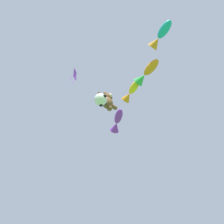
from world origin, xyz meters
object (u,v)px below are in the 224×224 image
fish_kite_goldfin (131,92)px  fish_kite_violet (117,122)px  teddy_bear_kite (107,101)px  soccer_ball_kite (101,100)px  fish_kite_tangerine (146,73)px  fish_kite_teal (160,36)px  diamond_kite (75,75)px

fish_kite_goldfin → fish_kite_violet: bearing=67.1°
teddy_bear_kite → fish_kite_violet: size_ratio=0.83×
fish_kite_goldfin → soccer_ball_kite: bearing=155.5°
teddy_bear_kite → fish_kite_tangerine: 3.87m
teddy_bear_kite → fish_kite_tangerine: (1.03, -3.34, 1.65)m
soccer_ball_kite → fish_kite_tangerine: bearing=-59.4°
fish_kite_tangerine → fish_kite_teal: (-1.25, -2.50, 0.63)m
soccer_ball_kite → fish_kite_tangerine: size_ratio=0.40×
teddy_bear_kite → fish_kite_violet: bearing=30.2°
teddy_bear_kite → soccer_ball_kite: (-0.82, -0.22, -1.23)m
fish_kite_violet → diamond_kite: bearing=-179.9°
fish_kite_violet → fish_kite_teal: (-2.94, -7.43, 0.59)m
fish_kite_goldfin → diamond_kite: size_ratio=0.78×
fish_kite_goldfin → fish_kite_tangerine: fish_kite_goldfin is taller
teddy_bear_kite → fish_kite_violet: 3.58m
fish_kite_tangerine → fish_kite_teal: size_ratio=1.06×
soccer_ball_kite → fish_kite_goldfin: 4.10m
fish_kite_teal → fish_kite_goldfin: bearing=69.2°
fish_kite_goldfin → fish_kite_tangerine: (-0.48, -2.06, -0.33)m
fish_kite_goldfin → fish_kite_tangerine: size_ratio=0.89×
teddy_bear_kite → fish_kite_goldfin: 2.80m
fish_kite_teal → fish_kite_violet: bearing=68.4°
teddy_bear_kite → soccer_ball_kite: teddy_bear_kite is taller
soccer_ball_kite → fish_kite_goldfin: size_ratio=0.45×
soccer_ball_kite → fish_kite_tangerine: (1.84, -3.12, 2.89)m
soccer_ball_kite → teddy_bear_kite: bearing=15.4°
soccer_ball_kite → diamond_kite: 5.53m
fish_kite_tangerine → diamond_kite: 6.52m
teddy_bear_kite → diamond_kite: 4.83m
fish_kite_violet → diamond_kite: (-5.51, -0.01, 1.92)m
soccer_ball_kite → fish_kite_teal: size_ratio=0.42×
fish_kite_violet → fish_kite_teal: bearing=-111.6°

